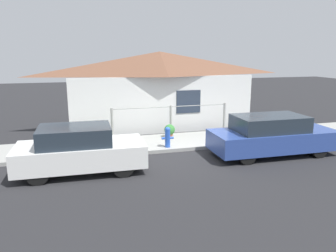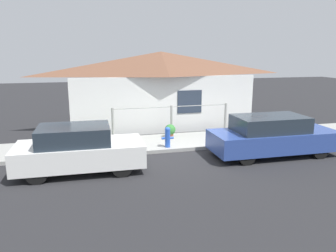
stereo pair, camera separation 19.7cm
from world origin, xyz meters
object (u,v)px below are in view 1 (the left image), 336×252
(car_left, at_px, (80,150))
(fire_hydrant, at_px, (168,137))
(potted_plant_near_hydrant, at_px, (170,130))
(potted_plant_by_fence, at_px, (97,134))
(car_right, at_px, (272,135))

(car_left, distance_m, fire_hydrant, 3.37)
(potted_plant_near_hydrant, bearing_deg, fire_hydrant, -108.66)
(fire_hydrant, bearing_deg, car_left, -155.17)
(car_left, height_order, potted_plant_by_fence, car_left)
(potted_plant_near_hydrant, relative_size, potted_plant_by_fence, 0.80)
(fire_hydrant, bearing_deg, car_right, -23.07)
(fire_hydrant, relative_size, potted_plant_near_hydrant, 1.42)
(car_left, xyz_separation_m, car_right, (6.37, -0.00, -0.00))
(fire_hydrant, xyz_separation_m, potted_plant_near_hydrant, (0.45, 1.34, -0.10))
(car_right, distance_m, fire_hydrant, 3.61)
(car_left, xyz_separation_m, fire_hydrant, (3.05, 1.41, -0.17))
(fire_hydrant, relative_size, potted_plant_by_fence, 1.13)
(car_left, bearing_deg, potted_plant_by_fence, 76.94)
(car_right, height_order, potted_plant_by_fence, car_right)
(fire_hydrant, distance_m, potted_plant_by_fence, 2.67)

